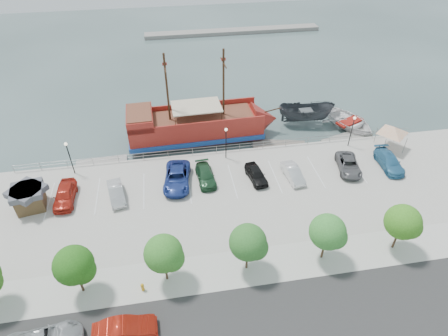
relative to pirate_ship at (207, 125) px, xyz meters
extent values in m
plane|color=#384745|center=(1.57, -12.67, -2.17)|extent=(160.00, 160.00, 0.00)
cube|color=#2E2E2E|center=(1.57, -28.67, -1.16)|extent=(100.00, 8.00, 0.04)
cube|color=beige|center=(1.57, -22.67, -1.15)|extent=(100.00, 4.00, 0.05)
cylinder|color=gray|center=(1.57, -4.87, -0.22)|extent=(50.00, 0.06, 0.06)
cylinder|color=gray|center=(1.57, -4.87, -0.62)|extent=(50.00, 0.06, 0.06)
cube|color=gray|center=(11.57, 42.33, -1.77)|extent=(40.00, 3.00, 0.80)
cube|color=maroon|center=(-1.48, -0.05, -0.10)|extent=(17.57, 6.03, 2.83)
cube|color=#1A469A|center=(-1.48, -0.05, -1.02)|extent=(17.90, 6.37, 0.65)
cone|color=maroon|center=(8.08, 0.28, -0.10)|extent=(3.66, 5.33, 5.22)
cube|color=maroon|center=(-8.54, -0.29, 2.07)|extent=(3.45, 5.54, 1.52)
cube|color=brown|center=(-8.54, -0.29, 2.89)|extent=(3.21, 5.10, 0.13)
cube|color=brown|center=(-0.94, -0.03, 1.37)|extent=(14.29, 5.27, 0.16)
cube|color=maroon|center=(-1.57, 2.56, 1.69)|extent=(17.39, 0.82, 0.76)
cube|color=maroon|center=(-1.39, -2.66, 1.69)|extent=(17.39, 0.82, 0.76)
cylinder|color=#382111|center=(2.32, 0.08, 5.77)|extent=(0.27, 0.27, 8.91)
cylinder|color=#382111|center=(-4.74, -0.16, 5.77)|extent=(0.27, 0.27, 8.91)
cylinder|color=#382111|center=(2.32, 0.08, 8.48)|extent=(0.26, 3.26, 0.15)
cylinder|color=#382111|center=(-4.74, -0.16, 8.48)|extent=(0.26, 3.26, 0.15)
cube|color=beige|center=(-1.26, -0.04, 2.94)|extent=(6.44, 4.34, 0.13)
cylinder|color=#382111|center=(8.84, 0.30, 1.20)|extent=(2.71, 0.27, 0.64)
imported|color=#3A3E43|center=(14.47, 1.51, -0.65)|extent=(8.25, 4.34, 3.03)
imported|color=white|center=(20.28, -0.68, -1.36)|extent=(8.16, 9.32, 1.61)
cube|color=gray|center=(-13.74, -3.47, -1.99)|extent=(6.31, 2.14, 0.35)
cube|color=#6F665C|center=(9.20, -3.47, -1.97)|extent=(7.20, 3.50, 0.40)
cube|color=gray|center=(18.77, -3.47, -1.96)|extent=(7.62, 4.18, 0.42)
cube|color=brown|center=(-19.94, -11.34, -0.18)|extent=(3.13, 3.13, 1.98)
cube|color=#4A4C55|center=(-19.94, -11.34, 1.04)|extent=(3.55, 3.55, 0.63)
cylinder|color=slate|center=(21.26, -5.96, -0.05)|extent=(0.08, 0.08, 2.23)
cylinder|color=slate|center=(23.88, -6.23, -0.05)|extent=(0.08, 0.08, 2.23)
cylinder|color=slate|center=(20.98, -8.58, -0.05)|extent=(0.08, 0.08, 2.23)
cylinder|color=slate|center=(23.61, -8.86, -0.05)|extent=(0.08, 0.08, 2.23)
pyramid|color=white|center=(22.43, -7.41, 1.93)|extent=(4.68, 4.68, 0.91)
imported|color=#B22011|center=(-9.73, -27.24, -0.38)|extent=(4.84, 1.84, 1.58)
cylinder|color=#C69217|center=(-8.47, -23.47, -0.83)|extent=(0.27, 0.27, 0.67)
sphere|color=#C69217|center=(-8.47, -23.47, -0.47)|extent=(0.29, 0.29, 0.29)
cylinder|color=black|center=(-16.43, -6.17, 0.83)|extent=(0.12, 0.12, 4.00)
sphere|color=#FFF2CC|center=(-16.43, -6.17, 2.93)|extent=(0.36, 0.36, 0.36)
cylinder|color=black|center=(1.57, -6.17, 0.83)|extent=(0.12, 0.12, 4.00)
sphere|color=#FFF2CC|center=(1.57, -6.17, 2.93)|extent=(0.36, 0.36, 0.36)
cylinder|color=black|center=(17.57, -6.17, 0.83)|extent=(0.12, 0.12, 4.00)
sphere|color=#FFF2CC|center=(17.57, -6.17, 2.93)|extent=(0.36, 0.36, 0.36)
cylinder|color=#473321|center=(-13.43, -22.67, -0.07)|extent=(0.20, 0.20, 2.20)
sphere|color=#215714|center=(-13.43, -22.67, 2.23)|extent=(3.20, 3.20, 3.20)
sphere|color=#215714|center=(-12.83, -22.97, 1.83)|extent=(2.20, 2.20, 2.20)
cylinder|color=#473321|center=(-6.43, -22.67, -0.07)|extent=(0.20, 0.20, 2.20)
sphere|color=#2F6D23|center=(-6.43, -22.67, 2.23)|extent=(3.20, 3.20, 3.20)
sphere|color=#2F6D23|center=(-5.83, -22.97, 1.83)|extent=(2.20, 2.20, 2.20)
cylinder|color=#473321|center=(0.57, -22.67, -0.07)|extent=(0.20, 0.20, 2.20)
sphere|color=#2A6124|center=(0.57, -22.67, 2.23)|extent=(3.20, 3.20, 3.20)
sphere|color=#2A6124|center=(1.17, -22.97, 1.83)|extent=(2.20, 2.20, 2.20)
cylinder|color=#473321|center=(7.57, -22.67, -0.07)|extent=(0.20, 0.20, 2.20)
sphere|color=#32762D|center=(7.57, -22.67, 2.23)|extent=(3.20, 3.20, 3.20)
sphere|color=#32762D|center=(8.17, -22.97, 1.83)|extent=(2.20, 2.20, 2.20)
cylinder|color=#473321|center=(14.57, -22.67, -0.07)|extent=(0.20, 0.20, 2.20)
sphere|color=#35741B|center=(14.57, -22.67, 2.23)|extent=(3.20, 3.20, 3.20)
sphere|color=#35741B|center=(15.17, -22.97, 1.83)|extent=(2.20, 2.20, 2.20)
imported|color=#B42619|center=(-16.60, -10.92, -0.33)|extent=(2.04, 4.94, 1.68)
imported|color=silver|center=(-11.26, -11.39, -0.45)|extent=(2.32, 4.54, 1.43)
imported|color=navy|center=(-4.66, -10.05, -0.33)|extent=(3.57, 6.34, 1.67)
imported|color=#214B2C|center=(-1.45, -10.02, -0.49)|extent=(2.21, 4.78, 1.35)
imported|color=black|center=(4.27, -10.80, -0.45)|extent=(2.29, 4.39, 1.43)
imported|color=silver|center=(8.47, -11.26, -0.48)|extent=(1.94, 4.33, 1.38)
imported|color=#5D5D5F|center=(15.39, -10.88, -0.46)|extent=(3.32, 5.44, 1.41)
imported|color=teal|center=(20.40, -11.10, -0.41)|extent=(2.39, 5.30, 1.51)
camera|label=1|loc=(-4.82, -42.76, 26.32)|focal=30.00mm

